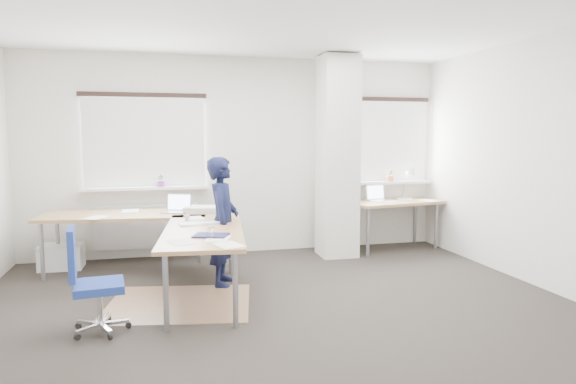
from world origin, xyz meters
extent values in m
plane|color=#282520|center=(0.00, 0.00, 0.00)|extent=(6.00, 6.00, 0.00)
cube|color=silver|center=(0.00, 2.50, 1.40)|extent=(6.00, 0.04, 2.80)
cube|color=silver|center=(0.00, -2.50, 1.40)|extent=(6.00, 0.04, 2.80)
cube|color=silver|center=(3.00, 0.00, 1.40)|extent=(0.04, 5.00, 2.80)
cube|color=white|center=(0.00, 0.00, 2.80)|extent=(6.00, 5.00, 0.04)
cube|color=silver|center=(1.30, 1.95, 1.39)|extent=(0.50, 0.50, 2.78)
cube|color=white|center=(-1.30, 2.47, 1.60)|extent=(1.60, 0.04, 1.20)
cube|color=white|center=(-1.30, 2.43, 1.60)|extent=(1.60, 0.02, 1.20)
cube|color=white|center=(-1.30, 2.40, 0.98)|extent=(1.70, 0.20, 0.04)
cube|color=white|center=(2.30, 2.47, 1.60)|extent=(1.20, 0.04, 1.20)
cube|color=white|center=(2.30, 2.43, 1.60)|extent=(1.20, 0.02, 1.20)
cube|color=white|center=(2.30, 2.40, 0.98)|extent=(1.30, 0.20, 0.04)
cube|color=white|center=(-1.30, 2.42, 0.45)|extent=(1.40, 0.10, 0.60)
cylinder|color=#864497|center=(-1.10, 2.38, 1.04)|extent=(0.12, 0.12, 0.08)
imported|color=#2F5C25|center=(-1.10, 2.38, 1.08)|extent=(0.09, 0.06, 0.17)
cylinder|color=#B27044|center=(2.30, 2.38, 1.04)|extent=(0.12, 0.12, 0.08)
imported|color=#2F5C25|center=(2.30, 2.38, 1.08)|extent=(0.09, 0.07, 0.17)
cube|color=#956F51|center=(-0.96, 0.35, 0.00)|extent=(1.60, 1.43, 0.01)
cube|color=white|center=(-2.36, 2.11, 0.16)|extent=(0.53, 0.38, 0.31)
cube|color=#8F603D|center=(-1.55, 1.79, 0.71)|extent=(2.08, 1.02, 0.04)
cube|color=#8F603D|center=(-0.69, 0.48, 0.71)|extent=(1.02, 2.08, 0.04)
cylinder|color=gray|center=(-2.48, 1.59, 0.34)|extent=(0.05, 0.05, 0.69)
cylinder|color=gray|center=(-2.41, 2.18, 0.34)|extent=(0.05, 0.05, 0.69)
cylinder|color=gray|center=(-0.62, 1.98, 0.34)|extent=(0.05, 0.05, 0.69)
cylinder|color=gray|center=(-1.09, -0.38, 0.34)|extent=(0.05, 0.05, 0.69)
cylinder|color=gray|center=(-0.49, -0.45, 0.34)|extent=(0.05, 0.05, 0.69)
cylinder|color=gray|center=(-0.29, 1.34, 0.34)|extent=(0.05, 0.05, 0.69)
cube|color=#B7B7BC|center=(-0.93, 1.71, 0.74)|extent=(0.39, 0.34, 0.01)
cube|color=#B7B7BC|center=(-0.88, 1.82, 0.85)|extent=(0.32, 0.17, 0.22)
cube|color=silver|center=(-0.88, 1.82, 0.85)|extent=(0.28, 0.14, 0.19)
cube|color=white|center=(-0.70, 0.78, 0.74)|extent=(0.46, 0.20, 0.02)
cube|color=#17163D|center=(-0.65, 0.10, 0.74)|extent=(0.38, 0.34, 0.01)
cube|color=silver|center=(-0.60, 1.69, 0.77)|extent=(0.51, 0.42, 0.07)
imported|color=white|center=(-0.82, 1.08, 0.76)|extent=(0.08, 0.08, 0.07)
cylinder|color=silver|center=(-0.65, 0.00, 0.78)|extent=(0.07, 0.07, 0.10)
cube|color=#8F603D|center=(2.25, 2.13, 0.71)|extent=(1.50, 0.93, 0.04)
cylinder|color=gray|center=(1.70, 1.78, 0.34)|extent=(0.05, 0.05, 0.69)
cylinder|color=gray|center=(2.88, 1.99, 0.34)|extent=(0.05, 0.05, 0.69)
cylinder|color=gray|center=(1.62, 2.27, 0.34)|extent=(0.05, 0.05, 0.69)
cylinder|color=gray|center=(2.80, 2.48, 0.34)|extent=(0.05, 0.05, 0.69)
cube|color=#B7B7BC|center=(2.04, 2.15, 0.74)|extent=(0.38, 0.30, 0.01)
cube|color=#B7B7BC|center=(2.01, 2.26, 0.85)|extent=(0.33, 0.12, 0.22)
cube|color=silver|center=(2.01, 2.26, 0.85)|extent=(0.29, 0.10, 0.19)
cylinder|color=white|center=(2.59, 2.43, 0.74)|extent=(0.10, 0.10, 0.02)
cylinder|color=white|center=(2.59, 2.43, 0.93)|extent=(0.02, 0.16, 0.38)
cylinder|color=white|center=(2.59, 2.31, 1.15)|extent=(0.02, 0.29, 0.13)
cone|color=white|center=(2.59, 2.17, 1.13)|extent=(0.14, 0.16, 0.17)
cube|color=navy|center=(-1.65, -0.26, 0.41)|extent=(0.45, 0.45, 0.07)
cube|color=navy|center=(-1.85, -0.28, 0.71)|extent=(0.09, 0.36, 0.44)
cylinder|color=silver|center=(-1.65, -0.26, 0.24)|extent=(0.05, 0.05, 0.30)
cylinder|color=black|center=(-1.42, -0.23, 0.03)|extent=(0.06, 0.03, 0.05)
cylinder|color=black|center=(-1.60, -0.03, 0.03)|extent=(0.04, 0.06, 0.05)
cylinder|color=black|center=(-1.84, -0.14, 0.03)|extent=(0.06, 0.05, 0.05)
cylinder|color=black|center=(-1.82, -0.41, 0.03)|extent=(0.06, 0.06, 0.05)
cylinder|color=black|center=(-1.55, -0.47, 0.03)|extent=(0.05, 0.06, 0.05)
imported|color=black|center=(-0.43, 0.92, 0.73)|extent=(0.47, 0.60, 1.46)
camera|label=1|loc=(-1.11, -4.82, 1.71)|focal=32.00mm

